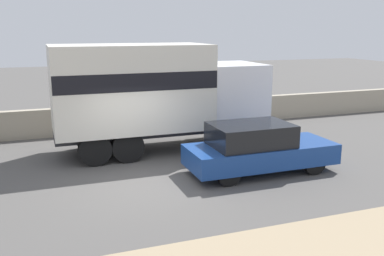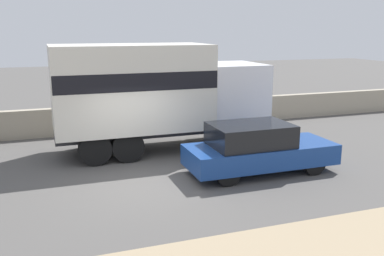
# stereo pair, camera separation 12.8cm
# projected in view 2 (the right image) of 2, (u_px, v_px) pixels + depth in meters

# --- Properties ---
(ground_plane) EXTENTS (80.00, 80.00, 0.00)m
(ground_plane) POSITION_uv_depth(u_px,v_px,m) (146.00, 182.00, 11.90)
(ground_plane) COLOR #514F4C
(stone_wall_backdrop) EXTENTS (60.00, 0.35, 1.11)m
(stone_wall_backdrop) POSITION_uv_depth(u_px,v_px,m) (110.00, 119.00, 17.54)
(stone_wall_backdrop) COLOR #A39984
(stone_wall_backdrop) RESTS_ON ground_plane
(box_truck) EXTENTS (7.24, 2.60, 3.66)m
(box_truck) POSITION_uv_depth(u_px,v_px,m) (154.00, 91.00, 14.55)
(box_truck) COLOR silver
(box_truck) RESTS_ON ground_plane
(car_hatchback) EXTENTS (4.42, 1.71, 1.49)m
(car_hatchback) POSITION_uv_depth(u_px,v_px,m) (257.00, 148.00, 12.52)
(car_hatchback) COLOR navy
(car_hatchback) RESTS_ON ground_plane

